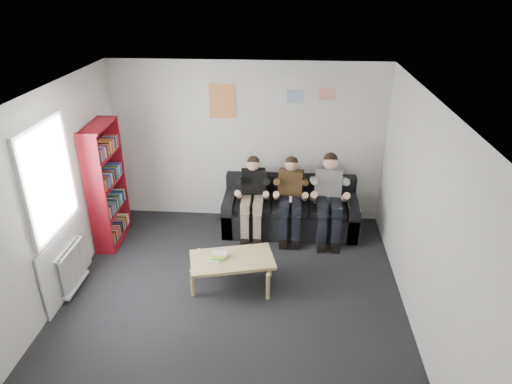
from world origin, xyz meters
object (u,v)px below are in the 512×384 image
at_px(sofa, 290,212).
at_px(person_left, 253,198).
at_px(bookshelf, 107,185).
at_px(coffee_table, 232,262).
at_px(person_right, 329,198).
at_px(person_middle, 290,199).

xyz_separation_m(sofa, person_left, (-0.61, -0.20, 0.34)).
distance_m(bookshelf, person_left, 2.27).
height_order(sofa, bookshelf, bookshelf).
bearing_deg(person_left, sofa, 10.17).
bearing_deg(bookshelf, person_left, 6.76).
height_order(coffee_table, person_right, person_right).
distance_m(coffee_table, person_middle, 1.66).
relative_size(person_left, person_middle, 0.99).
bearing_deg(coffee_table, person_middle, 61.97).
height_order(coffee_table, person_middle, person_middle).
relative_size(sofa, person_right, 1.58).
bearing_deg(person_left, person_middle, -7.98).
height_order(person_left, person_right, person_right).
distance_m(bookshelf, person_right, 3.46).
bearing_deg(bookshelf, sofa, 8.55).
distance_m(person_left, person_right, 1.22).
bearing_deg(person_left, coffee_table, -104.25).
relative_size(person_middle, person_right, 0.95).
bearing_deg(bookshelf, person_middle, 4.62).
bearing_deg(person_middle, person_left, -171.83).
relative_size(coffee_table, person_middle, 0.85).
height_order(sofa, person_left, person_left).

